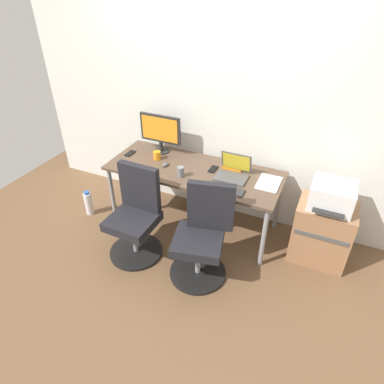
{
  "coord_description": "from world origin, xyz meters",
  "views": [
    {
      "loc": [
        1.24,
        -2.76,
        2.48
      ],
      "look_at": [
        0.0,
        -0.05,
        0.47
      ],
      "focal_mm": 31.55,
      "sensor_mm": 36.0,
      "label": 1
    }
  ],
  "objects_px": {
    "side_cabinet": "(322,232)",
    "open_laptop": "(233,171)",
    "coffee_mug": "(157,155)",
    "water_bottle_on_floor": "(89,203)",
    "office_chair_right": "(202,237)",
    "desktop_monitor": "(160,131)",
    "office_chair_left": "(136,217)",
    "printer": "(332,196)"
  },
  "relations": [
    {
      "from": "printer",
      "to": "open_laptop",
      "type": "relative_size",
      "value": 1.29
    },
    {
      "from": "side_cabinet",
      "to": "office_chair_left",
      "type": "bearing_deg",
      "value": -158.78
    },
    {
      "from": "office_chair_left",
      "to": "coffee_mug",
      "type": "height_order",
      "value": "office_chair_left"
    },
    {
      "from": "open_laptop",
      "to": "coffee_mug",
      "type": "distance_m",
      "value": 0.87
    },
    {
      "from": "office_chair_right",
      "to": "printer",
      "type": "xyz_separation_m",
      "value": [
        0.99,
        0.66,
        0.33
      ]
    },
    {
      "from": "side_cabinet",
      "to": "open_laptop",
      "type": "bearing_deg",
      "value": 179.8
    },
    {
      "from": "office_chair_left",
      "to": "water_bottle_on_floor",
      "type": "height_order",
      "value": "office_chair_left"
    },
    {
      "from": "office_chair_right",
      "to": "desktop_monitor",
      "type": "distance_m",
      "value": 1.32
    },
    {
      "from": "office_chair_left",
      "to": "side_cabinet",
      "type": "height_order",
      "value": "office_chair_left"
    },
    {
      "from": "water_bottle_on_floor",
      "to": "office_chair_right",
      "type": "bearing_deg",
      "value": -10.05
    },
    {
      "from": "side_cabinet",
      "to": "printer",
      "type": "relative_size",
      "value": 1.57
    },
    {
      "from": "coffee_mug",
      "to": "desktop_monitor",
      "type": "bearing_deg",
      "value": 104.08
    },
    {
      "from": "office_chair_right",
      "to": "office_chair_left",
      "type": "bearing_deg",
      "value": 179.86
    },
    {
      "from": "side_cabinet",
      "to": "water_bottle_on_floor",
      "type": "distance_m",
      "value": 2.59
    },
    {
      "from": "coffee_mug",
      "to": "water_bottle_on_floor",
      "type": "bearing_deg",
      "value": -153.11
    },
    {
      "from": "desktop_monitor",
      "to": "office_chair_left",
      "type": "bearing_deg",
      "value": -79.52
    },
    {
      "from": "side_cabinet",
      "to": "coffee_mug",
      "type": "relative_size",
      "value": 6.84
    },
    {
      "from": "water_bottle_on_floor",
      "to": "desktop_monitor",
      "type": "height_order",
      "value": "desktop_monitor"
    },
    {
      "from": "office_chair_left",
      "to": "office_chair_right",
      "type": "bearing_deg",
      "value": -0.14
    },
    {
      "from": "office_chair_right",
      "to": "desktop_monitor",
      "type": "bearing_deg",
      "value": 135.97
    },
    {
      "from": "office_chair_left",
      "to": "open_laptop",
      "type": "distance_m",
      "value": 1.07
    },
    {
      "from": "printer",
      "to": "coffee_mug",
      "type": "distance_m",
      "value": 1.81
    },
    {
      "from": "office_chair_right",
      "to": "desktop_monitor",
      "type": "xyz_separation_m",
      "value": [
        -0.87,
        0.84,
        0.54
      ]
    },
    {
      "from": "office_chair_left",
      "to": "side_cabinet",
      "type": "bearing_deg",
      "value": 21.22
    },
    {
      "from": "desktop_monitor",
      "to": "water_bottle_on_floor",
      "type": "bearing_deg",
      "value": -141.55
    },
    {
      "from": "printer",
      "to": "side_cabinet",
      "type": "bearing_deg",
      "value": 90.0
    },
    {
      "from": "office_chair_right",
      "to": "printer",
      "type": "distance_m",
      "value": 1.23
    },
    {
      "from": "printer",
      "to": "open_laptop",
      "type": "bearing_deg",
      "value": 179.74
    },
    {
      "from": "open_laptop",
      "to": "side_cabinet",
      "type": "bearing_deg",
      "value": -0.2
    },
    {
      "from": "side_cabinet",
      "to": "printer",
      "type": "distance_m",
      "value": 0.43
    },
    {
      "from": "side_cabinet",
      "to": "coffee_mug",
      "type": "distance_m",
      "value": 1.86
    },
    {
      "from": "coffee_mug",
      "to": "office_chair_right",
      "type": "bearing_deg",
      "value": -38.71
    },
    {
      "from": "side_cabinet",
      "to": "desktop_monitor",
      "type": "xyz_separation_m",
      "value": [
        -1.85,
        0.18,
        0.65
      ]
    },
    {
      "from": "desktop_monitor",
      "to": "side_cabinet",
      "type": "bearing_deg",
      "value": -5.45
    },
    {
      "from": "office_chair_right",
      "to": "side_cabinet",
      "type": "bearing_deg",
      "value": 33.82
    },
    {
      "from": "office_chair_right",
      "to": "printer",
      "type": "relative_size",
      "value": 2.35
    },
    {
      "from": "office_chair_left",
      "to": "side_cabinet",
      "type": "xyz_separation_m",
      "value": [
        1.7,
        0.66,
        -0.11
      ]
    },
    {
      "from": "open_laptop",
      "to": "coffee_mug",
      "type": "bearing_deg",
      "value": -179.61
    },
    {
      "from": "office_chair_left",
      "to": "water_bottle_on_floor",
      "type": "bearing_deg",
      "value": 162.14
    },
    {
      "from": "open_laptop",
      "to": "coffee_mug",
      "type": "xyz_separation_m",
      "value": [
        -0.87,
        -0.01,
        -0.01
      ]
    },
    {
      "from": "printer",
      "to": "water_bottle_on_floor",
      "type": "distance_m",
      "value": 2.65
    },
    {
      "from": "water_bottle_on_floor",
      "to": "coffee_mug",
      "type": "relative_size",
      "value": 3.37
    }
  ]
}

